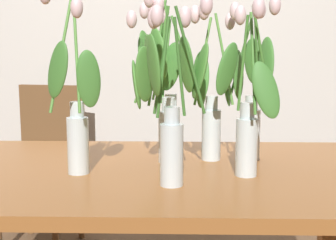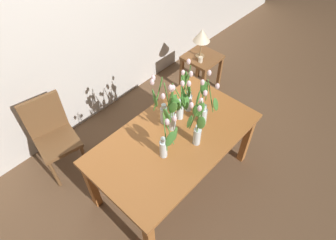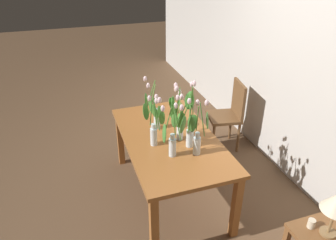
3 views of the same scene
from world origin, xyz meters
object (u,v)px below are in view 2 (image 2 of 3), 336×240
tulip_vase_0 (174,113)px  tulip_vase_1 (162,107)px  side_table (202,63)px  tulip_vase_4 (187,96)px  tulip_vase_5 (197,125)px  tulip_vase_2 (166,144)px  pillar_candle (201,60)px  dining_chair (53,133)px  tulip_vase_3 (205,107)px  tulip_vase_6 (182,105)px  table_lamp (202,36)px  dining_table (175,143)px

tulip_vase_0 → tulip_vase_1: tulip_vase_0 is taller
tulip_vase_0 → side_table: bearing=27.1°
tulip_vase_0 → tulip_vase_4: bearing=16.9°
tulip_vase_0 → tulip_vase_5: 0.24m
tulip_vase_2 → pillar_candle: size_ratio=7.68×
tulip_vase_1 → dining_chair: tulip_vase_1 is taller
tulip_vase_3 → tulip_vase_6: bearing=117.3°
tulip_vase_6 → pillar_candle: bearing=28.9°
tulip_vase_1 → table_lamp: tulip_vase_1 is taller
tulip_vase_2 → table_lamp: (1.60, 0.87, -0.07)m
tulip_vase_3 → table_lamp: size_ratio=1.40×
tulip_vase_4 → table_lamp: size_ratio=1.41×
tulip_vase_2 → tulip_vase_3: tulip_vase_2 is taller
dining_chair → table_lamp: 2.10m
dining_table → side_table: bearing=28.3°
tulip_vase_5 → pillar_candle: bearing=36.0°
tulip_vase_6 → side_table: bearing=28.7°
tulip_vase_2 → tulip_vase_5: bearing=-15.3°
tulip_vase_3 → tulip_vase_6: 0.21m
tulip_vase_2 → side_table: 1.90m
dining_chair → side_table: 2.11m
side_table → pillar_candle: bearing=-153.4°
tulip_vase_2 → tulip_vase_6: tulip_vase_2 is taller
dining_table → pillar_candle: bearing=28.5°
dining_chair → pillar_candle: (1.96, -0.38, 0.06)m
tulip_vase_4 → dining_table: bearing=-155.9°
dining_table → table_lamp: (1.38, 0.78, 0.21)m
tulip_vase_0 → pillar_candle: tulip_vase_0 is taller
tulip_vase_4 → tulip_vase_6: (-0.13, -0.05, -0.00)m
tulip_vase_5 → pillar_candle: (1.21, 0.88, -0.38)m
tulip_vase_4 → tulip_vase_6: size_ratio=1.02×
tulip_vase_1 → dining_chair: 1.22m
tulip_vase_2 → tulip_vase_3: size_ratio=1.04×
table_lamp → tulip_vase_1: bearing=-156.3°
dining_chair → dining_table: bearing=-57.7°
tulip_vase_5 → dining_chair: 1.53m
tulip_vase_4 → side_table: (1.06, 0.60, -0.49)m
tulip_vase_2 → tulip_vase_5: (0.30, -0.08, 0.05)m
dining_table → tulip_vase_1: 0.37m
dining_table → tulip_vase_6: tulip_vase_6 is taller
tulip_vase_1 → tulip_vase_3: 0.38m
tulip_vase_0 → dining_chair: bearing=125.8°
tulip_vase_2 → pillar_candle: tulip_vase_2 is taller
tulip_vase_0 → tulip_vase_2: (-0.27, -0.16, -0.05)m
dining_chair → table_lamp: bearing=-8.2°
tulip_vase_4 → tulip_vase_3: bearing=-97.2°
dining_table → tulip_vase_3: (0.32, -0.08, 0.30)m
tulip_vase_3 → tulip_vase_4: bearing=82.8°
tulip_vase_0 → tulip_vase_1: 0.13m
tulip_vase_4 → side_table: bearing=29.6°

